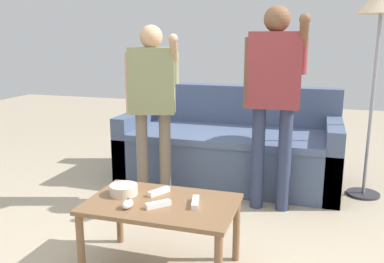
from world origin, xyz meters
TOP-DOWN VIEW (x-y plane):
  - ground_plane at (0.00, 0.00)m, footprint 12.00×12.00m
  - couch at (-0.09, 1.44)m, footprint 2.03×0.94m
  - coffee_table at (-0.13, -0.28)m, footprint 0.86×0.54m
  - snack_bowl at (-0.39, -0.24)m, footprint 0.17×0.17m
  - game_remote_nunchuk at (-0.28, -0.42)m, footprint 0.06×0.09m
  - floor_lamp at (1.13, 1.36)m, footprint 0.40×0.40m
  - player_right at (0.37, 0.82)m, footprint 0.48×0.32m
  - player_left at (-0.57, 0.69)m, footprint 0.46×0.29m
  - game_remote_wand_near at (-0.19, -0.17)m, footprint 0.10×0.15m
  - game_remote_wand_far at (-0.12, -0.35)m, footprint 0.13×0.13m
  - game_remote_wand_spare at (0.07, -0.26)m, footprint 0.07×0.16m

SIDE VIEW (x-z plane):
  - ground_plane at x=0.00m, z-range 0.00..0.00m
  - couch at x=-0.09m, z-range -0.13..0.75m
  - coffee_table at x=-0.13m, z-range 0.16..0.59m
  - game_remote_wand_spare at x=0.07m, z-range 0.43..0.46m
  - game_remote_wand_near at x=-0.19m, z-range 0.43..0.46m
  - game_remote_wand_far at x=-0.12m, z-range 0.43..0.46m
  - game_remote_nunchuk at x=-0.28m, z-range 0.43..0.48m
  - snack_bowl at x=-0.39m, z-range 0.43..0.49m
  - player_left at x=-0.57m, z-range 0.19..1.64m
  - player_right at x=0.37m, z-range 0.21..1.79m
  - floor_lamp at x=1.13m, z-range 0.67..2.44m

